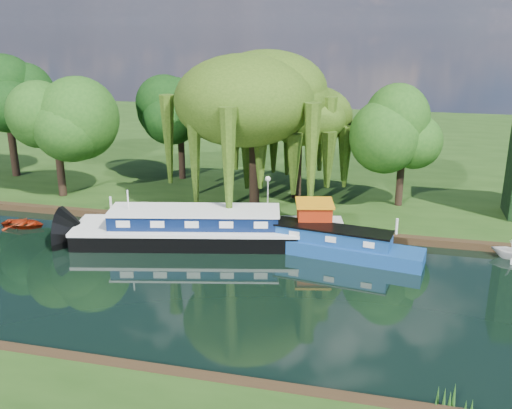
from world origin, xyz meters
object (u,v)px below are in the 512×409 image
(narrowboat, at_px, (316,242))
(red_dinghy, at_px, (24,227))
(white_cruiser, at_px, (512,259))
(dutch_barge, at_px, (212,229))

(narrowboat, bearing_deg, red_dinghy, -170.58)
(red_dinghy, relative_size, white_cruiser, 1.24)
(dutch_barge, distance_m, white_cruiser, 17.34)
(narrowboat, relative_size, red_dinghy, 4.37)
(dutch_barge, height_order, white_cruiser, dutch_barge)
(red_dinghy, distance_m, white_cruiser, 30.13)
(white_cruiser, bearing_deg, narrowboat, 113.13)
(dutch_barge, relative_size, white_cruiser, 7.28)
(dutch_barge, bearing_deg, narrowboat, -12.66)
(narrowboat, distance_m, red_dinghy, 19.14)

